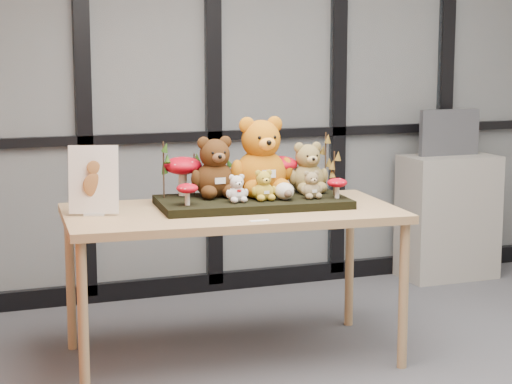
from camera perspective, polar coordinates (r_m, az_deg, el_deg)
name	(u,v)px	position (r m, az deg, el deg)	size (l,w,h in m)	color
room_shell	(498,37)	(4.04, 14.68, 9.20)	(5.00, 5.00, 5.00)	beige
glass_partition	(277,78)	(6.23, 1.32, 7.00)	(4.90, 0.06, 2.78)	#2D383F
display_table	(232,222)	(4.81, -1.51, -1.83)	(1.78, 1.00, 0.80)	#A77E5B
diorama_tray	(252,202)	(4.89, -0.23, -0.62)	(0.99, 0.49, 0.04)	black
bear_pooh_yellow	(261,152)	(4.97, 0.29, 2.49)	(0.35, 0.32, 0.46)	#C1690E
bear_brown_medium	(215,164)	(4.91, -2.57, 1.76)	(0.27, 0.24, 0.35)	#3F230D
bear_tan_back	(308,165)	(5.06, 3.19, 1.69)	(0.23, 0.21, 0.30)	olive
bear_small_yellow	(263,183)	(4.80, 0.46, 0.53)	(0.13, 0.12, 0.18)	gold
bear_white_bow	(237,187)	(4.75, -1.20, 0.32)	(0.12, 0.11, 0.16)	silver
bear_beige_small	(311,183)	(4.87, 3.42, 0.55)	(0.12, 0.11, 0.16)	olive
plush_cream_hedgehog	(284,190)	(4.82, 1.76, 0.10)	(0.08, 0.07, 0.10)	beige
mushroom_back_left	(183,174)	(4.96, -4.53, 1.10)	(0.21, 0.21, 0.23)	#AB0515
mushroom_back_right	(279,172)	(5.06, 1.46, 1.22)	(0.20, 0.20, 0.22)	#AB0515
mushroom_front_left	(187,193)	(4.67, -4.25, -0.07)	(0.11, 0.11, 0.12)	#AB0515
mushroom_front_right	(337,187)	(4.89, 5.02, 0.30)	(0.11, 0.11, 0.12)	#AB0515
sprig_green_far_left	(164,170)	(4.89, -5.70, 1.37)	(0.05, 0.05, 0.30)	#10370C
sprig_green_mid_left	(194,174)	(4.98, -3.82, 1.10)	(0.05, 0.05, 0.22)	#10370C
sprig_dry_far_right	(326,162)	(5.09, 4.30, 1.86)	(0.05, 0.05, 0.33)	brown
sprig_dry_mid_right	(334,173)	(4.98, 4.83, 1.16)	(0.05, 0.05, 0.24)	brown
sprig_green_centre	(225,171)	(5.02, -1.93, 1.28)	(0.05, 0.05, 0.24)	#10370C
sign_holder	(94,182)	(4.67, -9.96, 0.59)	(0.25, 0.12, 0.35)	silver
label_card	(260,221)	(4.48, 0.22, -1.78)	(0.10, 0.03, 0.00)	white
cabinet	(448,217)	(6.69, 11.73, -1.50)	(0.65, 0.38, 0.87)	gray
monitor	(449,132)	(6.62, 11.81, 3.61)	(0.46, 0.05, 0.32)	#484A50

